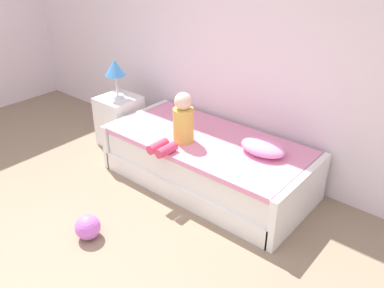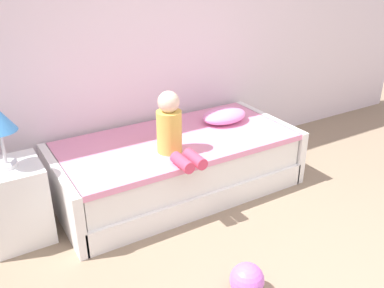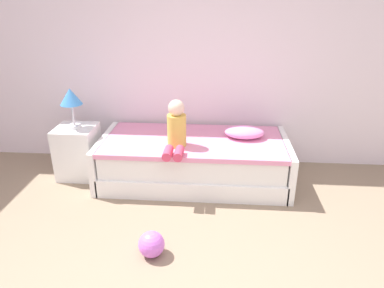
{
  "view_description": "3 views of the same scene",
  "coord_description": "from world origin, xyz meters",
  "px_view_note": "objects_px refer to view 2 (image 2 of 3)",
  "views": [
    {
      "loc": [
        2.15,
        -0.77,
        2.31
      ],
      "look_at": [
        0.04,
        1.75,
        0.55
      ],
      "focal_mm": 37.2,
      "sensor_mm": 36.0,
      "label": 1
    },
    {
      "loc": [
        -1.53,
        -0.85,
        1.97
      ],
      "look_at": [
        0.04,
        1.75,
        0.55
      ],
      "focal_mm": 39.08,
      "sensor_mm": 36.0,
      "label": 2
    },
    {
      "loc": [
        0.3,
        -1.63,
        2.0
      ],
      "look_at": [
        0.04,
        1.75,
        0.55
      ],
      "focal_mm": 33.11,
      "sensor_mm": 36.0,
      "label": 3
    }
  ],
  "objects_px": {
    "child_figure": "(172,130)",
    "toy_ball": "(247,280)",
    "bed": "(177,165)",
    "pillow": "(224,116)",
    "nightstand": "(15,203)"
  },
  "relations": [
    {
      "from": "child_figure",
      "to": "toy_ball",
      "type": "distance_m",
      "value": 1.25
    },
    {
      "from": "bed",
      "to": "pillow",
      "type": "bearing_deg",
      "value": 10.11
    },
    {
      "from": "nightstand",
      "to": "toy_ball",
      "type": "bearing_deg",
      "value": -50.38
    },
    {
      "from": "bed",
      "to": "nightstand",
      "type": "height_order",
      "value": "nightstand"
    },
    {
      "from": "pillow",
      "to": "toy_ball",
      "type": "relative_size",
      "value": 2.03
    },
    {
      "from": "nightstand",
      "to": "toy_ball",
      "type": "relative_size",
      "value": 2.76
    },
    {
      "from": "bed",
      "to": "toy_ball",
      "type": "height_order",
      "value": "bed"
    },
    {
      "from": "bed",
      "to": "child_figure",
      "type": "height_order",
      "value": "child_figure"
    },
    {
      "from": "pillow",
      "to": "bed",
      "type": "bearing_deg",
      "value": -169.89
    },
    {
      "from": "nightstand",
      "to": "child_figure",
      "type": "relative_size",
      "value": 1.18
    },
    {
      "from": "bed",
      "to": "nightstand",
      "type": "bearing_deg",
      "value": 179.77
    },
    {
      "from": "nightstand",
      "to": "child_figure",
      "type": "xyz_separation_m",
      "value": [
        1.18,
        -0.23,
        0.4
      ]
    },
    {
      "from": "toy_ball",
      "to": "pillow",
      "type": "bearing_deg",
      "value": 60.43
    },
    {
      "from": "bed",
      "to": "nightstand",
      "type": "relative_size",
      "value": 3.52
    },
    {
      "from": "child_figure",
      "to": "toy_ball",
      "type": "xyz_separation_m",
      "value": [
        -0.08,
        -1.1,
        -0.6
      ]
    }
  ]
}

